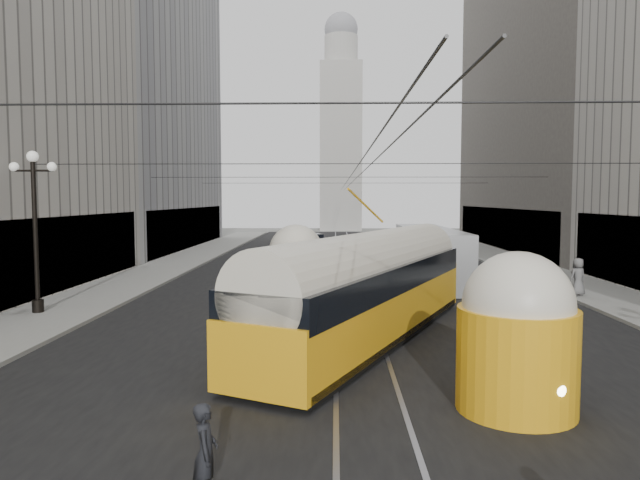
# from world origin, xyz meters

# --- Properties ---
(road) EXTENTS (20.00, 85.00, 0.02)m
(road) POSITION_xyz_m (0.00, 32.50, 0.00)
(road) COLOR black
(road) RESTS_ON ground
(sidewalk_left) EXTENTS (4.00, 72.00, 0.15)m
(sidewalk_left) POSITION_xyz_m (-12.00, 36.00, 0.07)
(sidewalk_left) COLOR gray
(sidewalk_left) RESTS_ON ground
(sidewalk_right) EXTENTS (4.00, 72.00, 0.15)m
(sidewalk_right) POSITION_xyz_m (12.00, 36.00, 0.07)
(sidewalk_right) COLOR gray
(sidewalk_right) RESTS_ON ground
(rail_left) EXTENTS (0.12, 85.00, 0.04)m
(rail_left) POSITION_xyz_m (-0.75, 32.50, 0.00)
(rail_left) COLOR gray
(rail_left) RESTS_ON ground
(rail_right) EXTENTS (0.12, 85.00, 0.04)m
(rail_right) POSITION_xyz_m (0.75, 32.50, 0.00)
(rail_right) COLOR gray
(rail_right) RESTS_ON ground
(building_left_far) EXTENTS (12.60, 28.60, 28.60)m
(building_left_far) POSITION_xyz_m (-19.99, 48.00, 14.31)
(building_left_far) COLOR #999999
(building_left_far) RESTS_ON ground
(building_right_far) EXTENTS (12.60, 32.60, 32.60)m
(building_right_far) POSITION_xyz_m (20.00, 48.00, 16.31)
(building_right_far) COLOR #514C47
(building_right_far) RESTS_ON ground
(distant_tower) EXTENTS (6.00, 6.00, 31.36)m
(distant_tower) POSITION_xyz_m (0.00, 80.00, 14.97)
(distant_tower) COLOR #B2AFA8
(distant_tower) RESTS_ON ground
(lamppost_left_mid) EXTENTS (1.86, 0.44, 6.37)m
(lamppost_left_mid) POSITION_xyz_m (-12.60, 18.00, 3.74)
(lamppost_left_mid) COLOR black
(lamppost_left_mid) RESTS_ON sidewalk_left
(catenary) EXTENTS (25.00, 72.00, 0.23)m
(catenary) POSITION_xyz_m (0.12, 31.49, 5.88)
(catenary) COLOR black
(catenary) RESTS_ON ground
(streetcar) EXTENTS (8.29, 15.07, 3.58)m
(streetcar) POSITION_xyz_m (0.35, 14.51, 1.75)
(streetcar) COLOR #F5A915
(streetcar) RESTS_ON ground
(city_bus) EXTENTS (2.74, 11.72, 2.97)m
(city_bus) POSITION_xyz_m (4.52, 27.93, 1.63)
(city_bus) COLOR #B3B6B9
(city_bus) RESTS_ON ground
(sedan_white_far) EXTENTS (2.10, 4.71, 1.46)m
(sedan_white_far) POSITION_xyz_m (2.78, 46.59, 0.66)
(sedan_white_far) COLOR silver
(sedan_white_far) RESTS_ON ground
(sedan_dark_far) EXTENTS (2.76, 4.37, 1.28)m
(sedan_dark_far) POSITION_xyz_m (-2.89, 50.39, 0.58)
(sedan_dark_far) COLOR black
(sedan_dark_far) RESTS_ON ground
(pedestrian_crossing_a) EXTENTS (0.45, 0.62, 1.56)m
(pedestrian_crossing_a) POSITION_xyz_m (-2.76, 4.33, 0.78)
(pedestrian_crossing_a) COLOR black
(pedestrian_crossing_a) RESTS_ON ground
(pedestrian_sidewalk_right) EXTENTS (1.00, 0.82, 1.75)m
(pedestrian_sidewalk_right) POSITION_xyz_m (10.50, 22.47, 1.03)
(pedestrian_sidewalk_right) COLOR slate
(pedestrian_sidewalk_right) RESTS_ON sidewalk_right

